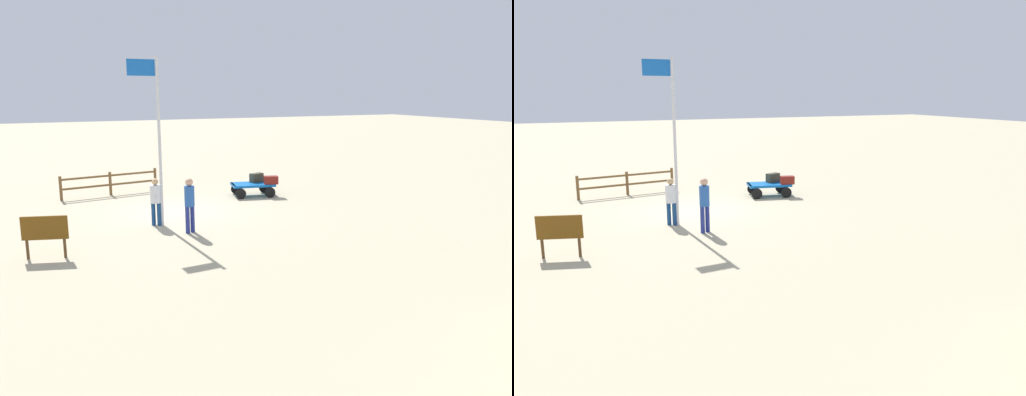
# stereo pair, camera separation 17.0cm
# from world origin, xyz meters

# --- Properties ---
(ground_plane) EXTENTS (120.00, 120.00, 0.00)m
(ground_plane) POSITION_xyz_m (0.00, 0.00, 0.00)
(ground_plane) COLOR #B8AC8A
(luggage_cart) EXTENTS (2.00, 1.52, 0.55)m
(luggage_cart) POSITION_xyz_m (-3.70, -1.29, 0.41)
(luggage_cart) COLOR #0C5BB2
(luggage_cart) RESTS_ON ground
(suitcase_dark) EXTENTS (0.66, 0.48, 0.34)m
(suitcase_dark) POSITION_xyz_m (-4.39, -0.84, 0.72)
(suitcase_dark) COLOR maroon
(suitcase_dark) RESTS_ON luggage_cart
(suitcase_grey) EXTENTS (0.65, 0.44, 0.39)m
(suitcase_grey) POSITION_xyz_m (-4.03, -1.56, 0.74)
(suitcase_grey) COLOR #393827
(suitcase_grey) RESTS_ON luggage_cart
(worker_lead) EXTENTS (0.42, 0.42, 1.79)m
(worker_lead) POSITION_xyz_m (0.52, 3.18, 1.04)
(worker_lead) COLOR navy
(worker_lead) RESTS_ON ground
(worker_trailing) EXTENTS (0.51, 0.51, 1.62)m
(worker_trailing) POSITION_xyz_m (1.29, 1.83, 0.96)
(worker_trailing) COLOR navy
(worker_trailing) RESTS_ON ground
(flagpole) EXTENTS (1.01, 0.11, 5.57)m
(flagpole) POSITION_xyz_m (1.20, 1.92, 3.27)
(flagpole) COLOR silver
(flagpole) RESTS_ON ground
(signboard) EXTENTS (1.19, 0.40, 1.19)m
(signboard) POSITION_xyz_m (4.86, 3.98, 0.79)
(signboard) COLOR #4C3319
(signboard) RESTS_ON ground
(wooden_fence) EXTENTS (4.24, 0.72, 1.02)m
(wooden_fence) POSITION_xyz_m (1.88, -4.04, 0.60)
(wooden_fence) COLOR brown
(wooden_fence) RESTS_ON ground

